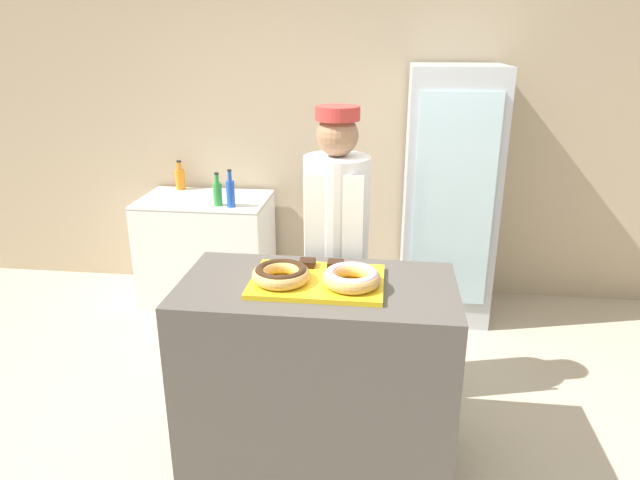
{
  "coord_description": "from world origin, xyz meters",
  "views": [
    {
      "loc": [
        0.3,
        -2.39,
        2.03
      ],
      "look_at": [
        0.0,
        0.1,
        1.13
      ],
      "focal_mm": 32.0,
      "sensor_mm": 36.0,
      "label": 1
    }
  ],
  "objects_px": {
    "chest_freezer": "(207,248)",
    "bottle_orange": "(180,178)",
    "serving_tray": "(317,281)",
    "donut_light_glaze": "(352,277)",
    "baker_person": "(336,251)",
    "bottle_green": "(218,193)",
    "brownie_back_left": "(307,263)",
    "donut_chocolate_glaze": "(281,274)",
    "bottle_blue": "(230,193)",
    "brownie_back_right": "(335,264)",
    "beverage_fridge": "(449,196)"
  },
  "relations": [
    {
      "from": "baker_person",
      "to": "serving_tray",
      "type": "bearing_deg",
      "value": -93.46
    },
    {
      "from": "chest_freezer",
      "to": "bottle_orange",
      "type": "relative_size",
      "value": 4.15
    },
    {
      "from": "brownie_back_right",
      "to": "bottle_blue",
      "type": "distance_m",
      "value": 1.66
    },
    {
      "from": "serving_tray",
      "to": "bottle_orange",
      "type": "height_order",
      "value": "bottle_orange"
    },
    {
      "from": "serving_tray",
      "to": "donut_chocolate_glaze",
      "type": "distance_m",
      "value": 0.18
    },
    {
      "from": "brownie_back_right",
      "to": "beverage_fridge",
      "type": "relative_size",
      "value": 0.04
    },
    {
      "from": "serving_tray",
      "to": "chest_freezer",
      "type": "xyz_separation_m",
      "value": [
        -1.11,
        1.75,
        -0.54
      ]
    },
    {
      "from": "donut_chocolate_glaze",
      "to": "baker_person",
      "type": "height_order",
      "value": "baker_person"
    },
    {
      "from": "beverage_fridge",
      "to": "bottle_green",
      "type": "distance_m",
      "value": 1.71
    },
    {
      "from": "donut_light_glaze",
      "to": "baker_person",
      "type": "bearing_deg",
      "value": 101.74
    },
    {
      "from": "donut_chocolate_glaze",
      "to": "bottle_blue",
      "type": "height_order",
      "value": "bottle_blue"
    },
    {
      "from": "brownie_back_right",
      "to": "baker_person",
      "type": "relative_size",
      "value": 0.04
    },
    {
      "from": "baker_person",
      "to": "bottle_green",
      "type": "distance_m",
      "value": 1.4
    },
    {
      "from": "donut_chocolate_glaze",
      "to": "bottle_green",
      "type": "distance_m",
      "value": 1.8
    },
    {
      "from": "brownie_back_left",
      "to": "baker_person",
      "type": "relative_size",
      "value": 0.04
    },
    {
      "from": "brownie_back_right",
      "to": "chest_freezer",
      "type": "height_order",
      "value": "brownie_back_right"
    },
    {
      "from": "serving_tray",
      "to": "bottle_blue",
      "type": "height_order",
      "value": "bottle_blue"
    },
    {
      "from": "serving_tray",
      "to": "donut_chocolate_glaze",
      "type": "bearing_deg",
      "value": -163.42
    },
    {
      "from": "serving_tray",
      "to": "bottle_blue",
      "type": "relative_size",
      "value": 2.18
    },
    {
      "from": "serving_tray",
      "to": "beverage_fridge",
      "type": "relative_size",
      "value": 0.33
    },
    {
      "from": "brownie_back_left",
      "to": "bottle_orange",
      "type": "distance_m",
      "value": 2.27
    },
    {
      "from": "serving_tray",
      "to": "bottle_green",
      "type": "xyz_separation_m",
      "value": [
        -0.94,
        1.57,
        -0.02
      ]
    },
    {
      "from": "chest_freezer",
      "to": "donut_chocolate_glaze",
      "type": "bearing_deg",
      "value": -62.06
    },
    {
      "from": "chest_freezer",
      "to": "bottle_orange",
      "type": "distance_m",
      "value": 0.63
    },
    {
      "from": "chest_freezer",
      "to": "bottle_blue",
      "type": "relative_size",
      "value": 3.54
    },
    {
      "from": "chest_freezer",
      "to": "bottle_green",
      "type": "bearing_deg",
      "value": -46.63
    },
    {
      "from": "beverage_fridge",
      "to": "bottle_blue",
      "type": "height_order",
      "value": "beverage_fridge"
    },
    {
      "from": "serving_tray",
      "to": "brownie_back_left",
      "type": "bearing_deg",
      "value": 114.78
    },
    {
      "from": "baker_person",
      "to": "bottle_blue",
      "type": "relative_size",
      "value": 6.06
    },
    {
      "from": "brownie_back_right",
      "to": "baker_person",
      "type": "distance_m",
      "value": 0.42
    },
    {
      "from": "donut_chocolate_glaze",
      "to": "donut_light_glaze",
      "type": "xyz_separation_m",
      "value": [
        0.32,
        0.0,
        0.0
      ]
    },
    {
      "from": "serving_tray",
      "to": "bottle_blue",
      "type": "xyz_separation_m",
      "value": [
        -0.84,
        1.54,
        -0.01
      ]
    },
    {
      "from": "serving_tray",
      "to": "donut_chocolate_glaze",
      "type": "relative_size",
      "value": 2.3
    },
    {
      "from": "donut_light_glaze",
      "to": "baker_person",
      "type": "height_order",
      "value": "baker_person"
    },
    {
      "from": "brownie_back_right",
      "to": "bottle_blue",
      "type": "bearing_deg",
      "value": 123.05
    },
    {
      "from": "brownie_back_left",
      "to": "serving_tray",
      "type": "bearing_deg",
      "value": -65.22
    },
    {
      "from": "serving_tray",
      "to": "bottle_orange",
      "type": "relative_size",
      "value": 2.56
    },
    {
      "from": "serving_tray",
      "to": "bottle_blue",
      "type": "distance_m",
      "value": 1.76
    },
    {
      "from": "bottle_blue",
      "to": "chest_freezer",
      "type": "bearing_deg",
      "value": 143.61
    },
    {
      "from": "brownie_back_right",
      "to": "bottle_green",
      "type": "relative_size",
      "value": 0.3
    },
    {
      "from": "chest_freezer",
      "to": "brownie_back_right",
      "type": "bearing_deg",
      "value": -53.5
    },
    {
      "from": "bottle_green",
      "to": "bottle_blue",
      "type": "bearing_deg",
      "value": -12.62
    },
    {
      "from": "brownie_back_right",
      "to": "bottle_green",
      "type": "xyz_separation_m",
      "value": [
        -1.01,
        1.42,
        -0.05
      ]
    },
    {
      "from": "baker_person",
      "to": "chest_freezer",
      "type": "xyz_separation_m",
      "value": [
        -1.15,
        1.18,
        -0.48
      ]
    },
    {
      "from": "brownie_back_right",
      "to": "bottle_orange",
      "type": "bearing_deg",
      "value": 128.26
    },
    {
      "from": "donut_light_glaze",
      "to": "brownie_back_left",
      "type": "height_order",
      "value": "donut_light_glaze"
    },
    {
      "from": "serving_tray",
      "to": "bottle_green",
      "type": "distance_m",
      "value": 1.83
    },
    {
      "from": "donut_light_glaze",
      "to": "bottle_green",
      "type": "relative_size",
      "value": 1.07
    },
    {
      "from": "bottle_green",
      "to": "bottle_orange",
      "type": "bearing_deg",
      "value": 135.94
    },
    {
      "from": "bottle_orange",
      "to": "donut_light_glaze",
      "type": "bearing_deg",
      "value": -52.87
    }
  ]
}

